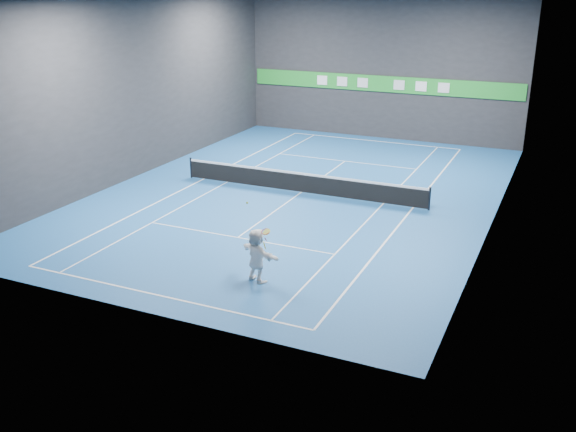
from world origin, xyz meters
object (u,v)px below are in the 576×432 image
at_px(player, 257,255).
at_px(tennis_ball, 247,203).
at_px(tennis_net, 301,182).
at_px(tennis_racket, 266,234).

distance_m(player, tennis_ball, 1.80).
distance_m(tennis_ball, tennis_net, 9.87).
bearing_deg(tennis_ball, tennis_racket, -11.23).
relative_size(player, tennis_racket, 2.56).
relative_size(player, tennis_net, 0.15).
relative_size(player, tennis_ball, 26.32).
bearing_deg(tennis_ball, player, -24.84).
bearing_deg(player, tennis_racket, -147.14).
bearing_deg(tennis_ball, tennis_net, 102.38).
xyz_separation_m(player, tennis_net, (-2.49, 9.61, -0.40)).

